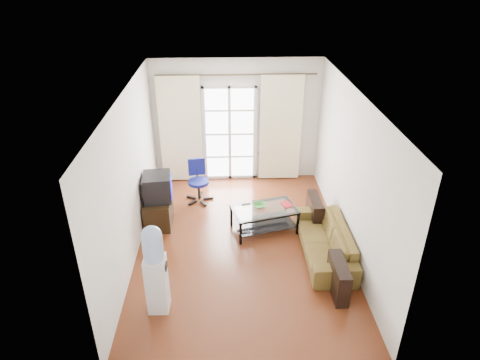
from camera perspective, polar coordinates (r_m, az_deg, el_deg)
name	(u,v)px	position (r m, az deg, el deg)	size (l,w,h in m)	color
floor	(241,244)	(7.65, 0.20, -8.54)	(5.20, 5.20, 0.00)	brown
ceiling	(242,95)	(6.42, 0.23, 11.22)	(5.20, 5.20, 0.00)	white
wall_back	(236,121)	(9.31, -0.48, 7.86)	(3.60, 0.02, 2.70)	silver
wall_front	(252,287)	(4.78, 1.60, -14.06)	(3.60, 0.02, 2.70)	silver
wall_left	(130,179)	(7.09, -14.48, 0.18)	(0.02, 5.20, 2.70)	silver
wall_right	(351,175)	(7.23, 14.62, 0.71)	(0.02, 5.20, 2.70)	silver
french_door	(230,134)	(9.36, -1.39, 6.15)	(1.16, 0.06, 2.15)	white
curtain_rod	(236,75)	(8.91, -0.49, 13.87)	(0.04, 0.04, 3.30)	#4C3F2D
curtain_left	(181,130)	(9.30, -7.92, 6.57)	(0.90, 0.07, 2.35)	#FFFBCD
curtain_right	(281,129)	(9.33, 5.43, 6.79)	(0.90, 0.07, 2.35)	#FFFBCD
radiator	(272,165)	(9.68, 4.30, 2.02)	(0.64, 0.12, 0.64)	#9B9B9E
sofa	(325,240)	(7.42, 11.26, -7.90)	(0.73, 1.86, 0.54)	olive
coffee_table	(264,216)	(7.86, 3.24, -4.85)	(1.27, 0.92, 0.46)	silver
bowl	(259,205)	(7.80, 2.60, -3.41)	(0.30, 0.30, 0.06)	green
book	(283,205)	(7.87, 5.74, -3.39)	(0.23, 0.26, 0.02)	#9E1613
remote	(246,204)	(7.87, 0.83, -3.22)	(0.17, 0.05, 0.02)	black
tv_stand	(159,212)	(8.19, -10.80, -4.15)	(0.48, 0.73, 0.53)	black
crt_tv	(156,187)	(7.95, -11.11, -0.94)	(0.58, 0.58, 0.49)	black
task_chair	(199,189)	(8.85, -5.54, -1.18)	(0.69, 0.69, 0.87)	black
water_cooler	(155,268)	(6.09, -11.24, -11.42)	(0.31, 0.30, 1.41)	silver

